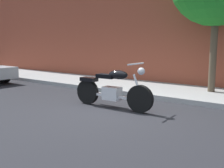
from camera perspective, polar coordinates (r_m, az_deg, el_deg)
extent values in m
plane|color=#28282D|center=(5.96, 0.65, -6.39)|extent=(60.00, 60.00, 0.00)
cube|color=#9F9F9F|center=(8.52, 12.92, -1.55)|extent=(25.42, 2.49, 0.14)
cylinder|color=black|center=(5.93, 6.22, -3.33)|extent=(0.65, 0.15, 0.64)
cylinder|color=black|center=(6.80, -5.41, -1.76)|extent=(0.65, 0.15, 0.64)
cube|color=silver|center=(6.32, 0.00, -2.06)|extent=(0.45, 0.30, 0.32)
cube|color=silver|center=(6.34, 0.00, -2.68)|extent=(1.41, 0.14, 0.06)
ellipsoid|color=black|center=(6.15, 1.37, 2.07)|extent=(0.53, 0.28, 0.22)
cube|color=black|center=(6.37, -1.33, 1.75)|extent=(0.49, 0.26, 0.10)
cube|color=black|center=(6.72, -5.13, 1.05)|extent=(0.45, 0.26, 0.10)
cylinder|color=silver|center=(5.91, 5.75, -0.60)|extent=(0.27, 0.06, 0.58)
cylinder|color=silver|center=(5.88, 5.32, 4.47)|extent=(0.06, 0.70, 0.04)
sphere|color=silver|center=(5.82, 6.50, 2.83)|extent=(0.17, 0.17, 0.17)
cylinder|color=silver|center=(6.61, -0.98, -2.47)|extent=(0.80, 0.12, 0.09)
cylinder|color=black|center=(11.52, -22.79, 1.86)|extent=(0.64, 0.22, 0.64)
cylinder|color=brown|center=(8.30, 21.56, 6.72)|extent=(0.21, 0.21, 2.71)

